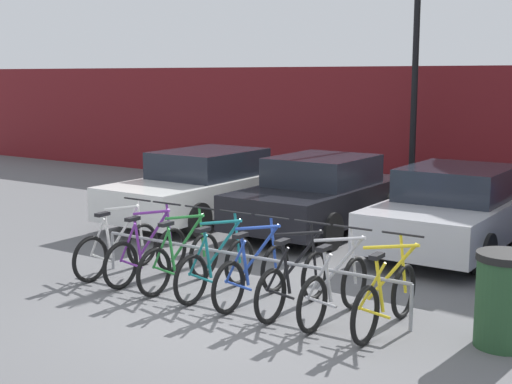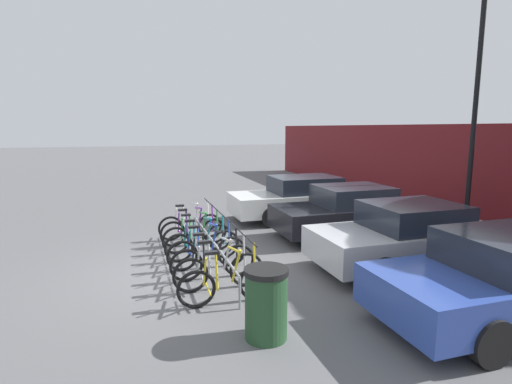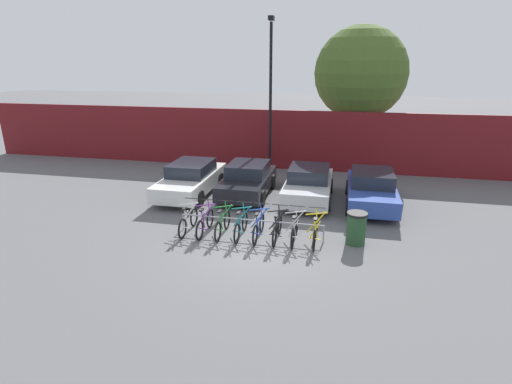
# 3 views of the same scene
# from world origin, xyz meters

# --- Properties ---
(ground_plane) EXTENTS (120.00, 120.00, 0.00)m
(ground_plane) POSITION_xyz_m (0.00, 0.00, 0.00)
(ground_plane) COLOR #59595B
(hoarding_wall) EXTENTS (36.00, 0.16, 3.09)m
(hoarding_wall) POSITION_xyz_m (0.00, 9.50, 1.54)
(hoarding_wall) COLOR maroon
(hoarding_wall) RESTS_ON ground
(bike_rack) EXTENTS (4.76, 0.04, 0.57)m
(bike_rack) POSITION_xyz_m (-0.34, 0.68, 0.50)
(bike_rack) COLOR gray
(bike_rack) RESTS_ON ground
(bicycle_white) EXTENTS (0.68, 1.71, 1.05)m
(bicycle_white) POSITION_xyz_m (-2.45, 0.53, 0.38)
(bicycle_white) COLOR black
(bicycle_white) RESTS_ON ground
(bicycle_purple) EXTENTS (0.68, 1.71, 1.05)m
(bicycle_purple) POSITION_xyz_m (-1.86, 0.53, 0.38)
(bicycle_purple) COLOR black
(bicycle_purple) RESTS_ON ground
(bicycle_green) EXTENTS (0.68, 1.71, 1.05)m
(bicycle_green) POSITION_xyz_m (-1.26, 0.53, 0.38)
(bicycle_green) COLOR black
(bicycle_green) RESTS_ON ground
(bicycle_teal) EXTENTS (0.68, 1.71, 1.05)m
(bicycle_teal) POSITION_xyz_m (-0.64, 0.53, 0.38)
(bicycle_teal) COLOR black
(bicycle_teal) RESTS_ON ground
(bicycle_blue) EXTENTS (0.68, 1.71, 1.05)m
(bicycle_blue) POSITION_xyz_m (-0.05, 0.53, 0.38)
(bicycle_blue) COLOR black
(bicycle_blue) RESTS_ON ground
(bicycle_black) EXTENTS (0.68, 1.71, 1.05)m
(bicycle_black) POSITION_xyz_m (0.56, 0.53, 0.38)
(bicycle_black) COLOR black
(bicycle_black) RESTS_ON ground
(bicycle_silver) EXTENTS (0.68, 1.71, 1.05)m
(bicycle_silver) POSITION_xyz_m (1.11, 0.53, 0.38)
(bicycle_silver) COLOR black
(bicycle_silver) RESTS_ON ground
(bicycle_yellow) EXTENTS (0.68, 1.71, 1.05)m
(bicycle_yellow) POSITION_xyz_m (1.77, 0.53, 0.38)
(bicycle_yellow) COLOR black
(bicycle_yellow) RESTS_ON ground
(car_white) EXTENTS (1.91, 4.59, 1.40)m
(car_white) POSITION_xyz_m (-3.81, 4.37, 0.69)
(car_white) COLOR silver
(car_white) RESTS_ON ground
(car_black) EXTENTS (1.91, 4.08, 1.40)m
(car_black) POSITION_xyz_m (-1.40, 4.72, 0.69)
(car_black) COLOR black
(car_black) RESTS_ON ground
(car_silver) EXTENTS (1.91, 4.10, 1.40)m
(car_silver) POSITION_xyz_m (1.18, 4.62, 0.69)
(car_silver) COLOR #B7B7BC
(car_silver) RESTS_ON ground
(lamp_post) EXTENTS (0.24, 0.44, 7.45)m
(lamp_post) POSITION_xyz_m (-1.14, 8.50, 4.09)
(lamp_post) COLOR black
(lamp_post) RESTS_ON ground
(trash_bin) EXTENTS (0.63, 0.63, 1.03)m
(trash_bin) POSITION_xyz_m (3.00, 0.79, 0.52)
(trash_bin) COLOR #234728
(trash_bin) RESTS_ON ground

